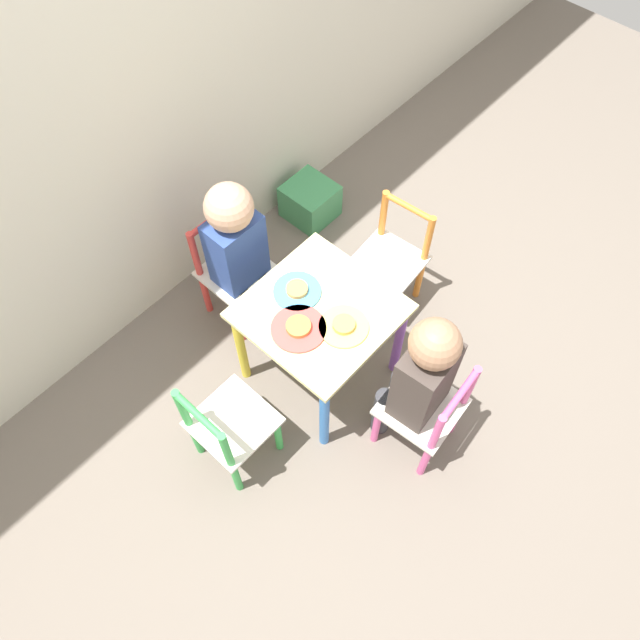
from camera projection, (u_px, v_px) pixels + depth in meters
ground_plane at (320, 370)px, 2.55m from camera, size 6.00×6.00×0.00m
kids_table at (320, 322)px, 2.23m from camera, size 0.49×0.49×0.46m
chair_pink at (426, 412)px, 2.19m from camera, size 0.28×0.28×0.51m
chair_red at (234, 271)px, 2.51m from camera, size 0.26×0.26×0.51m
chair_green at (228, 428)px, 2.16m from camera, size 0.26×0.26×0.51m
chair_orange at (391, 261)px, 2.54m from camera, size 0.28×0.28×0.51m
child_front at (420, 376)px, 2.04m from camera, size 0.21×0.22×0.76m
child_back at (238, 246)px, 2.32m from camera, size 0.20×0.22×0.75m
plate_front at (344, 326)px, 2.12m from camera, size 0.17×0.17×0.03m
plate_back at (297, 291)px, 2.19m from camera, size 0.17×0.17×0.03m
plate_left at (299, 328)px, 2.11m from camera, size 0.19×0.19×0.03m
storage_bin at (310, 201)px, 2.93m from camera, size 0.21×0.22×0.18m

